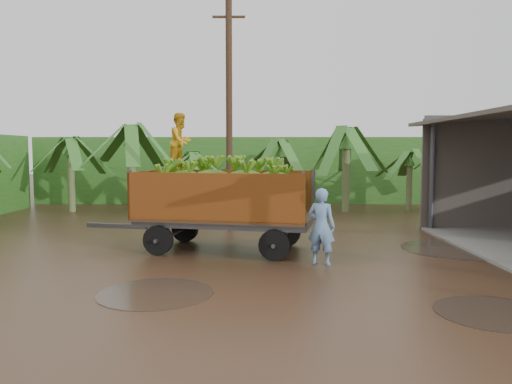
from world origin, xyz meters
TOP-DOWN VIEW (x-y plane):
  - ground at (0.00, 0.00)m, footprint 100.00×100.00m
  - hedge_north at (-2.00, 16.00)m, footprint 22.00×3.00m
  - banana_trailer at (-1.91, 2.04)m, footprint 6.93×3.37m
  - man_blue at (0.65, 0.24)m, footprint 0.83×0.72m
  - utility_pole at (-2.01, 6.53)m, footprint 1.20×0.24m
  - banana_plants at (-5.46, 7.04)m, footprint 24.23×20.15m

SIDE VIEW (x-z plane):
  - ground at x=0.00m, z-range 0.00..0.00m
  - man_blue at x=0.65m, z-range 0.00..1.93m
  - banana_trailer at x=-1.91m, z-range -0.50..3.49m
  - hedge_north at x=-2.00m, z-range 0.00..3.60m
  - banana_plants at x=-5.46m, z-range -0.31..4.04m
  - utility_pole at x=-2.01m, z-range 0.06..8.43m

